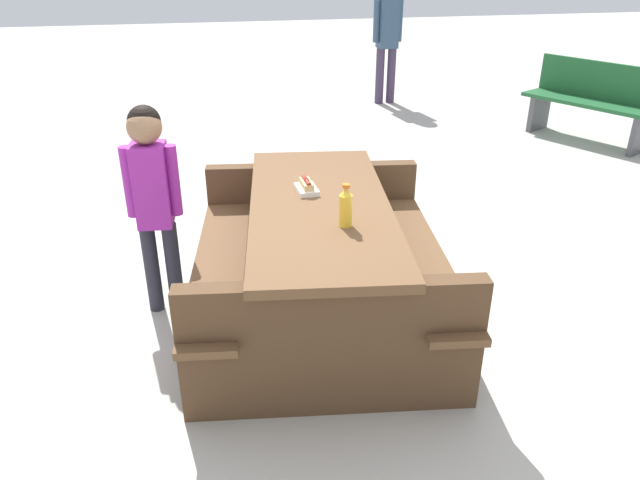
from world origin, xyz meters
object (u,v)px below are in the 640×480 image
at_px(picnic_table, 320,253).
at_px(child_in_coat, 152,186).
at_px(hotdog_tray, 307,187).
at_px(bystander_adult, 388,24).
at_px(park_bench_near, 594,100).
at_px(soda_bottle, 346,207).

relative_size(picnic_table, child_in_coat, 1.57).
xyz_separation_m(hotdog_tray, bystander_adult, (4.93, -2.02, 0.27)).
bearing_deg(hotdog_tray, bystander_adult, -22.28).
bearing_deg(child_in_coat, hotdog_tray, -98.77).
height_order(park_bench_near, bystander_adult, bystander_adult).
height_order(picnic_table, child_in_coat, child_in_coat).
height_order(picnic_table, park_bench_near, park_bench_near).
bearing_deg(park_bench_near, hotdog_tray, 126.45).
bearing_deg(picnic_table, bystander_adult, -21.17).
xyz_separation_m(hotdog_tray, child_in_coat, (0.13, 0.86, 0.02)).
xyz_separation_m(soda_bottle, child_in_coat, (0.62, 0.96, -0.05)).
bearing_deg(child_in_coat, park_bench_near, -60.20).
height_order(hotdog_tray, bystander_adult, bystander_adult).
relative_size(hotdog_tray, bystander_adult, 0.11).
bearing_deg(picnic_table, park_bench_near, -51.54).
bearing_deg(park_bench_near, bystander_adult, 38.84).
bearing_deg(hotdog_tray, soda_bottle, -167.65).
xyz_separation_m(child_in_coat, bystander_adult, (4.79, -2.87, 0.24)).
height_order(child_in_coat, park_bench_near, child_in_coat).
relative_size(picnic_table, park_bench_near, 1.30).
relative_size(park_bench_near, bystander_adult, 0.92).
height_order(picnic_table, hotdog_tray, hotdog_tray).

